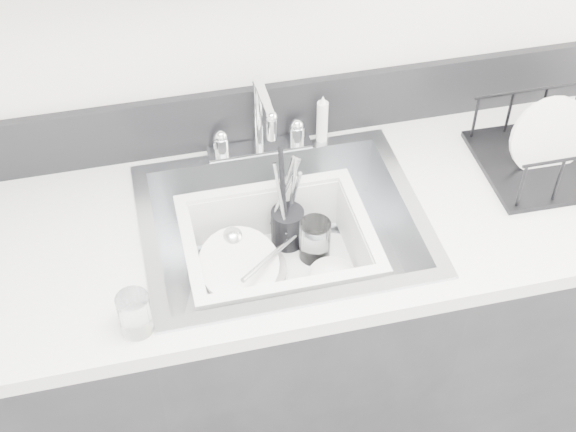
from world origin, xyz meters
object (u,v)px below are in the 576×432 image
object	(u,v)px
wash_tub	(278,257)
dish_rack	(567,140)
sink	(283,248)
counter_run	(284,344)

from	to	relation	value
wash_tub	dish_rack	world-z (taller)	dish_rack
sink	dish_rack	bearing A→B (deg)	3.27
dish_rack	counter_run	bearing A→B (deg)	-175.41
wash_tub	dish_rack	bearing A→B (deg)	5.54
sink	wash_tub	world-z (taller)	sink
dish_rack	sink	bearing A→B (deg)	-175.41
counter_run	dish_rack	bearing A→B (deg)	3.27
sink	dish_rack	world-z (taller)	dish_rack
counter_run	sink	world-z (taller)	sink
sink	dish_rack	size ratio (longest dim) A/B	1.59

